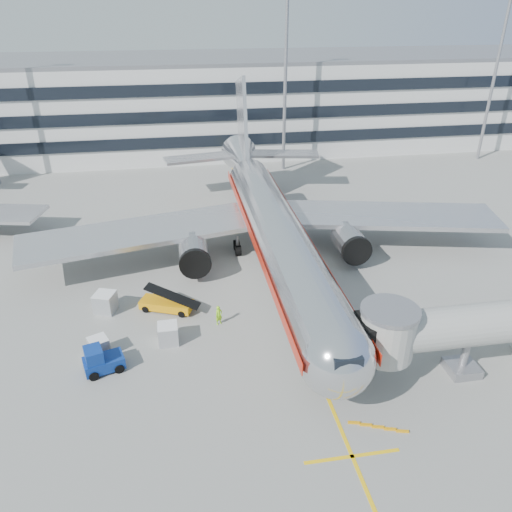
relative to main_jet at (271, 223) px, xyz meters
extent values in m
plane|color=gray|center=(0.00, -11.72, -4.23)|extent=(180.00, 180.00, 0.00)
cube|color=yellow|center=(0.00, -1.72, -4.23)|extent=(0.25, 70.00, 0.01)
cube|color=yellow|center=(0.00, -25.72, -4.23)|extent=(6.00, 0.25, 0.01)
cylinder|color=silver|center=(0.00, -3.72, -0.03)|extent=(5.00, 36.00, 5.00)
sphere|color=silver|center=(0.00, -21.72, -0.03)|extent=(5.00, 5.00, 5.00)
cone|color=silver|center=(0.00, 19.28, 0.57)|extent=(5.00, 10.00, 5.00)
cube|color=black|center=(0.00, -23.22, 1.09)|extent=(1.80, 1.20, 0.90)
cube|color=#B7B7BC|center=(13.00, 1.78, -0.83)|extent=(24.95, 12.07, 0.50)
cube|color=#B7B7BC|center=(-13.00, 1.78, -0.83)|extent=(24.95, 12.07, 0.50)
cylinder|color=#99999E|center=(8.00, -1.72, -2.03)|extent=(3.00, 4.20, 3.00)
cylinder|color=#99999E|center=(-8.00, -1.72, -2.03)|extent=(3.00, 4.20, 3.00)
cylinder|color=black|center=(8.00, -3.72, -2.03)|extent=(3.10, 0.50, 3.10)
cylinder|color=black|center=(-8.00, -3.72, -2.03)|extent=(3.10, 0.50, 3.10)
cube|color=#B7B7BC|center=(0.00, 19.78, 4.97)|extent=(0.45, 9.39, 13.72)
cube|color=#B7B7BC|center=(5.50, 20.28, 1.17)|extent=(10.41, 4.94, 0.35)
cube|color=#B7B7BC|center=(-5.50, 20.28, 1.17)|extent=(10.41, 4.94, 0.35)
cylinder|color=gray|center=(0.00, -19.72, -3.33)|extent=(0.24, 0.24, 1.80)
cylinder|color=black|center=(0.00, -19.72, -3.78)|extent=(0.35, 0.90, 0.90)
cylinder|color=gray|center=(3.20, 2.28, -3.23)|extent=(0.30, 0.30, 2.00)
cylinder|color=gray|center=(-3.20, 2.28, -3.23)|extent=(0.30, 0.30, 2.00)
cube|color=#B81D0D|center=(2.52, -3.72, 0.27)|extent=(0.06, 38.00, 0.90)
cube|color=#B81D0D|center=(-2.52, -3.72, 0.27)|extent=(0.06, 38.00, 0.90)
cylinder|color=#A8A8A3|center=(10.50, -19.72, -0.03)|extent=(13.00, 3.00, 3.00)
cylinder|color=#A8A8A3|center=(4.20, -19.72, -0.03)|extent=(3.80, 3.80, 3.40)
cylinder|color=gray|center=(4.20, -19.72, 1.87)|extent=(4.00, 4.00, 0.30)
cube|color=black|center=(2.90, -19.72, -0.03)|extent=(1.40, 2.60, 2.60)
cylinder|color=gray|center=(10.50, -19.72, -2.63)|extent=(0.56, 0.56, 3.20)
cube|color=gray|center=(10.50, -19.72, -3.88)|extent=(2.20, 2.20, 0.70)
cylinder|color=black|center=(9.60, -19.72, -3.88)|extent=(0.35, 0.70, 0.70)
cylinder|color=black|center=(11.40, -19.72, -3.88)|extent=(0.35, 0.70, 0.70)
cube|color=silver|center=(0.00, 46.28, 3.27)|extent=(150.00, 24.00, 15.00)
cube|color=black|center=(0.00, 34.18, -0.23)|extent=(150.00, 0.30, 1.80)
cube|color=black|center=(0.00, 34.18, 3.77)|extent=(150.00, 0.30, 1.80)
cube|color=black|center=(0.00, 34.18, 7.77)|extent=(150.00, 0.30, 1.80)
cube|color=gray|center=(0.00, 46.28, 11.07)|extent=(150.00, 24.00, 0.60)
cylinder|color=gray|center=(8.00, 30.28, 8.27)|extent=(0.50, 0.50, 25.00)
cylinder|color=gray|center=(42.00, 30.28, 8.27)|extent=(0.50, 0.50, 25.00)
cube|color=orange|center=(-10.85, -7.79, -3.66)|extent=(4.88, 3.30, 0.73)
cube|color=black|center=(-10.85, -7.79, -2.72)|extent=(4.90, 2.91, 1.60)
cylinder|color=black|center=(-12.12, -6.48, -3.92)|extent=(0.69, 0.51, 0.63)
cylinder|color=black|center=(-12.68, -7.83, -3.92)|extent=(0.69, 0.51, 0.63)
cylinder|color=black|center=(-9.03, -7.76, -3.92)|extent=(0.69, 0.51, 0.63)
cylinder|color=black|center=(-9.59, -9.11, -3.92)|extent=(0.69, 0.51, 0.63)
cube|color=navy|center=(-15.48, -15.12, -3.57)|extent=(3.19, 2.37, 0.92)
cube|color=navy|center=(-16.07, -15.30, -2.66)|extent=(1.61, 1.81, 1.12)
cube|color=black|center=(-16.07, -15.30, -2.30)|extent=(1.45, 1.59, 0.10)
cylinder|color=black|center=(-16.58, -14.65, -3.88)|extent=(0.77, 0.50, 0.71)
cylinder|color=black|center=(-16.14, -16.12, -3.88)|extent=(0.77, 0.50, 0.71)
cylinder|color=black|center=(-14.82, -14.13, -3.88)|extent=(0.77, 0.50, 0.71)
cylinder|color=black|center=(-14.39, -15.59, -3.88)|extent=(0.77, 0.50, 0.71)
cube|color=#B8BBC0|center=(-16.05, -13.17, -3.52)|extent=(1.83, 1.83, 1.42)
cube|color=white|center=(-16.05, -13.17, -2.79)|extent=(1.83, 1.83, 0.05)
cube|color=#B8BBC0|center=(-16.12, -7.06, -3.37)|extent=(2.14, 2.14, 1.73)
cube|color=white|center=(-16.12, -7.06, -2.48)|extent=(2.14, 2.14, 0.06)
cube|color=#B8BBC0|center=(-10.76, -12.54, -3.43)|extent=(1.59, 1.59, 1.61)
cube|color=white|center=(-10.76, -12.54, -2.61)|extent=(1.59, 1.59, 0.06)
imported|color=#91E217|center=(-6.52, -10.68, -3.37)|extent=(0.75, 0.65, 1.74)
camera|label=1|loc=(-9.25, -45.52, 20.43)|focal=35.00mm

